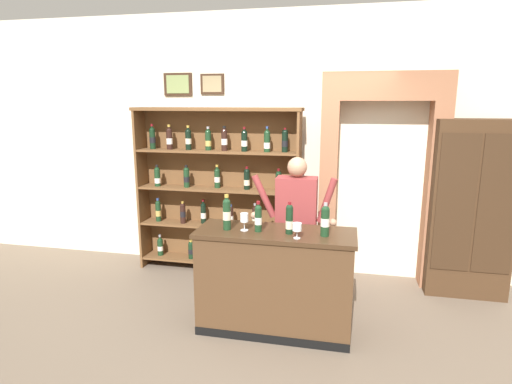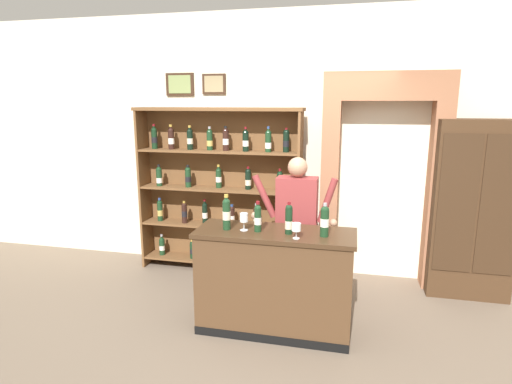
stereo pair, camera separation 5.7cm
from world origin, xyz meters
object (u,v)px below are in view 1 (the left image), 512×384
shopkeeper (296,215)px  wine_glass_spare (297,228)px  wine_glass_center (244,219)px  tasting_bottle_bianco (325,220)px  tasting_bottle_prosecco (227,213)px  tasting_bottle_chianti (289,219)px  side_cabinet (470,209)px  tasting_bottle_grappa (258,217)px  wine_shelf (218,185)px  tasting_counter (275,281)px

shopkeeper → wine_glass_spare: 0.76m
wine_glass_spare → wine_glass_center: size_ratio=0.84×
wine_glass_spare → wine_glass_center: 0.52m
tasting_bottle_bianco → tasting_bottle_prosecco: bearing=179.7°
tasting_bottle_chianti → wine_glass_center: 0.42m
side_cabinet → tasting_bottle_chianti: side_cabinet is taller
tasting_bottle_grappa → side_cabinet: bearing=31.6°
wine_glass_center → shopkeeper: bearing=56.4°
wine_shelf → tasting_counter: 1.75m
side_cabinet → tasting_bottle_grappa: 2.51m
tasting_counter → tasting_bottle_grappa: size_ratio=5.15×
wine_glass_spare → shopkeeper: bearing=97.4°
wine_glass_center → side_cabinet: bearing=30.0°
side_cabinet → tasting_bottle_bianco: side_cabinet is taller
tasting_bottle_grappa → wine_glass_center: size_ratio=1.74×
tasting_counter → tasting_bottle_chianti: (0.13, -0.05, 0.63)m
tasting_counter → side_cabinet: bearing=32.7°
tasting_bottle_grappa → tasting_bottle_bianco: bearing=-0.6°
tasting_bottle_prosecco → tasting_bottle_bianco: (0.91, -0.00, -0.01)m
tasting_bottle_prosecco → wine_glass_spare: 0.69m
wine_shelf → wine_glass_spare: 1.90m
wine_shelf → tasting_bottle_grappa: bearing=-59.3°
tasting_bottle_prosecco → shopkeeper: bearing=47.3°
tasting_bottle_prosecco → wine_glass_spare: (0.67, -0.12, -0.06)m
tasting_bottle_grappa → tasting_bottle_bianco: tasting_bottle_bianco is taller
tasting_bottle_prosecco → tasting_bottle_bianco: 0.91m
tasting_counter → wine_glass_center: size_ratio=8.95×
wine_shelf → tasting_bottle_grappa: size_ratio=7.37×
tasting_bottle_prosecco → tasting_bottle_chianti: (0.59, -0.00, -0.02)m
shopkeeper → tasting_bottle_prosecco: shopkeeper is taller
tasting_bottle_chianti → wine_shelf: bearing=128.7°
tasting_counter → tasting_bottle_prosecco: 0.80m
tasting_counter → tasting_bottle_chianti: bearing=-19.3°
tasting_counter → tasting_bottle_chianti: tasting_bottle_chianti is taller
wine_shelf → tasting_bottle_grappa: wine_shelf is taller
tasting_counter → tasting_bottle_bianco: bearing=-6.2°
wine_shelf → tasting_bottle_prosecco: 1.46m
shopkeeper → tasting_bottle_chianti: 0.64m
side_cabinet → wine_glass_center: size_ratio=11.99×
tasting_bottle_bianco → side_cabinet: bearing=40.8°
side_cabinet → tasting_counter: bearing=-147.3°
wine_shelf → tasting_bottle_prosecco: bearing=-69.5°
shopkeeper → tasting_bottle_grappa: 0.69m
tasting_bottle_prosecco → tasting_bottle_grappa: tasting_bottle_prosecco is taller
tasting_bottle_grappa → wine_glass_center: (-0.13, 0.00, -0.02)m
shopkeeper → tasting_bottle_chianti: shopkeeper is taller
wine_shelf → wine_glass_center: wine_shelf is taller
side_cabinet → tasting_bottle_prosecco: side_cabinet is taller
wine_shelf → shopkeeper: 1.32m
shopkeeper → tasting_bottle_chianti: bearing=-88.9°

